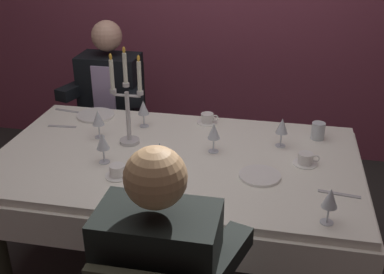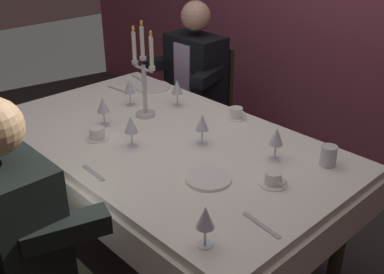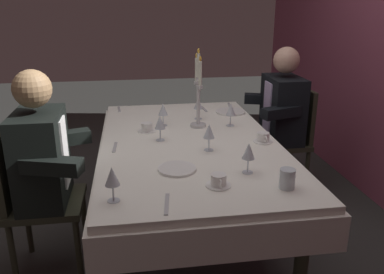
{
  "view_description": "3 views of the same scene",
  "coord_description": "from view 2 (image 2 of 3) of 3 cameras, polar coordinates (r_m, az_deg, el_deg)",
  "views": [
    {
      "loc": [
        0.52,
        -2.15,
        1.91
      ],
      "look_at": [
        0.08,
        0.04,
        0.84
      ],
      "focal_mm": 44.43,
      "sensor_mm": 36.0,
      "label": 1
    },
    {
      "loc": [
        1.64,
        -1.37,
        1.81
      ],
      "look_at": [
        0.17,
        0.03,
        0.79
      ],
      "focal_mm": 42.95,
      "sensor_mm": 36.0,
      "label": 2
    },
    {
      "loc": [
        2.38,
        -0.35,
        1.59
      ],
      "look_at": [
        0.2,
        -0.01,
        0.83
      ],
      "focal_mm": 37.43,
      "sensor_mm": 36.0,
      "label": 3
    }
  ],
  "objects": [
    {
      "name": "candelabra",
      "position": [
        2.57,
        -5.98,
        7.1
      ],
      "size": [
        0.19,
        0.11,
        0.54
      ],
      "color": "silver",
      "rests_on": "dining_table"
    },
    {
      "name": "ground_plane",
      "position": [
        2.8,
        -3.02,
        -13.71
      ],
      "size": [
        12.0,
        12.0,
        0.0
      ],
      "primitive_type": "plane",
      "color": "#2E2E2C"
    },
    {
      "name": "fork_1",
      "position": [
        3.25,
        -6.71,
        7.24
      ],
      "size": [
        0.17,
        0.04,
        0.01
      ],
      "primitive_type": "cube",
      "rotation": [
        0.0,
        0.0,
        -0.15
      ],
      "color": "#B7B7BC",
      "rests_on": "dining_table"
    },
    {
      "name": "wine_glass_2",
      "position": [
        2.52,
        -10.99,
        3.88
      ],
      "size": [
        0.07,
        0.07,
        0.16
      ],
      "color": "silver",
      "rests_on": "dining_table"
    },
    {
      "name": "fork_0",
      "position": [
        2.11,
        -12.11,
        -4.38
      ],
      "size": [
        0.17,
        0.03,
        0.01
      ],
      "primitive_type": "cube",
      "rotation": [
        0.0,
        0.0,
        -0.05
      ],
      "color": "#B7B7BC",
      "rests_on": "dining_table"
    },
    {
      "name": "wine_glass_3",
      "position": [
        2.16,
        10.44,
        -0.03
      ],
      "size": [
        0.07,
        0.07,
        0.16
      ],
      "color": "silver",
      "rests_on": "dining_table"
    },
    {
      "name": "coffee_cup_0",
      "position": [
        2.01,
        10.08,
        -5.16
      ],
      "size": [
        0.13,
        0.12,
        0.06
      ],
      "color": "white",
      "rests_on": "dining_table"
    },
    {
      "name": "water_tumbler_0",
      "position": [
        2.2,
        16.58,
        -2.24
      ],
      "size": [
        0.07,
        0.07,
        0.1
      ],
      "primitive_type": "cylinder",
      "color": "silver",
      "rests_on": "dining_table"
    },
    {
      "name": "wine_glass_5",
      "position": [
        2.27,
        1.28,
        1.72
      ],
      "size": [
        0.07,
        0.07,
        0.16
      ],
      "color": "silver",
      "rests_on": "dining_table"
    },
    {
      "name": "wine_glass_4",
      "position": [
        2.73,
        -1.86,
        6.16
      ],
      "size": [
        0.07,
        0.07,
        0.16
      ],
      "color": "silver",
      "rests_on": "dining_table"
    },
    {
      "name": "fork_4",
      "position": [
        3.06,
        -9.32,
        5.86
      ],
      "size": [
        0.17,
        0.03,
        0.01
      ],
      "primitive_type": "cube",
      "rotation": [
        0.0,
        0.0,
        0.09
      ],
      "color": "#B7B7BC",
      "rests_on": "dining_table"
    },
    {
      "name": "coffee_cup_2",
      "position": [
        2.61,
        5.53,
        2.92
      ],
      "size": [
        0.13,
        0.12,
        0.06
      ],
      "color": "white",
      "rests_on": "dining_table"
    },
    {
      "name": "dinner_plate_0",
      "position": [
        3.06,
        -4.92,
        6.21
      ],
      "size": [
        0.23,
        0.23,
        0.01
      ],
      "primitive_type": "cylinder",
      "color": "white",
      "rests_on": "dining_table"
    },
    {
      "name": "coffee_cup_1",
      "position": [
        2.41,
        -11.67,
        0.38
      ],
      "size": [
        0.13,
        0.12,
        0.06
      ],
      "color": "white",
      "rests_on": "dining_table"
    },
    {
      "name": "fork_2",
      "position": [
        2.84,
        -21.69,
        2.61
      ],
      "size": [
        0.17,
        0.03,
        0.01
      ],
      "primitive_type": "cube",
      "rotation": [
        0.0,
        0.0,
        0.07
      ],
      "color": "#B7B7BC",
      "rests_on": "dining_table"
    },
    {
      "name": "dining_table",
      "position": [
        2.44,
        -3.37,
        -2.52
      ],
      "size": [
        1.94,
        1.14,
        0.74
      ],
      "color": "white",
      "rests_on": "ground_plane"
    },
    {
      "name": "dinner_plate_1",
      "position": [
        2.02,
        2.05,
        -5.16
      ],
      "size": [
        0.2,
        0.2,
        0.01
      ],
      "primitive_type": "cylinder",
      "color": "white",
      "rests_on": "dining_table"
    },
    {
      "name": "seated_diner_1",
      "position": [
        1.9,
        -21.42,
        -9.83
      ],
      "size": [
        0.63,
        0.48,
        1.24
      ],
      "color": "#2E2F21",
      "rests_on": "ground_plane"
    },
    {
      "name": "seated_diner_0",
      "position": [
        3.41,
        0.51,
        8.22
      ],
      "size": [
        0.63,
        0.48,
        1.24
      ],
      "color": "#2E2F21",
      "rests_on": "ground_plane"
    },
    {
      "name": "wine_glass_6",
      "position": [
        2.77,
        -7.77,
        6.16
      ],
      "size": [
        0.07,
        0.07,
        0.16
      ],
      "color": "silver",
      "rests_on": "dining_table"
    },
    {
      "name": "wine_glass_0",
      "position": [
        2.26,
        -7.6,
        1.41
      ],
      "size": [
        0.07,
        0.07,
        0.16
      ],
      "color": "silver",
      "rests_on": "dining_table"
    },
    {
      "name": "knife_3",
      "position": [
        1.77,
        8.6,
        -10.76
      ],
      "size": [
        0.19,
        0.04,
        0.01
      ],
      "primitive_type": "cube",
      "rotation": [
        0.0,
        0.0,
        -0.13
      ],
      "color": "#B7B7BC",
      "rests_on": "dining_table"
    },
    {
      "name": "wine_glass_1",
      "position": [
        1.6,
        1.67,
        -10.09
      ],
      "size": [
        0.07,
        0.07,
        0.16
      ],
      "color": "silver",
      "rests_on": "dining_table"
    }
  ]
}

